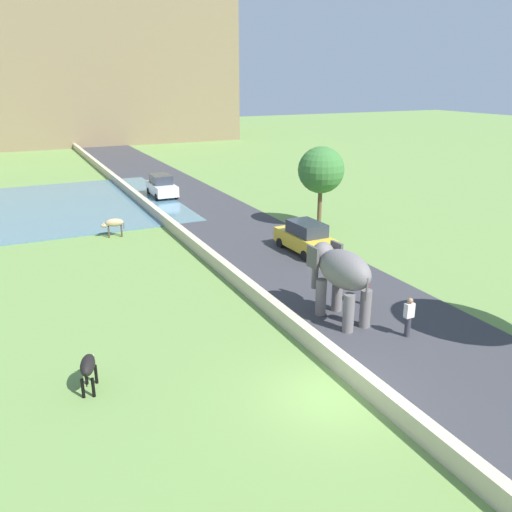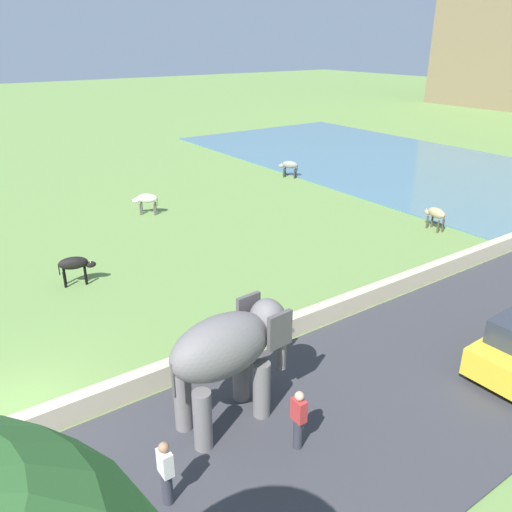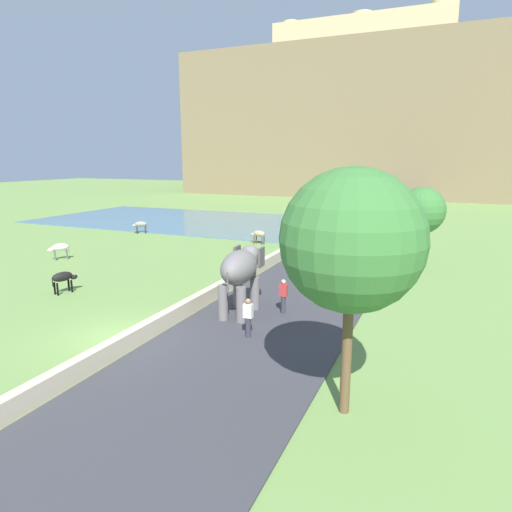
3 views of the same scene
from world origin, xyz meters
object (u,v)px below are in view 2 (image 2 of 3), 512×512
object	(u,v)px
cow_tan	(436,214)
cow_white	(146,199)
elephant	(229,350)
person_beside_elephant	(298,419)
cow_black	(75,264)
person_trailing	(166,472)
cow_grey	(289,165)

from	to	relation	value
cow_tan	cow_white	bearing A→B (deg)	-134.36
elephant	cow_tan	bearing A→B (deg)	110.30
elephant	person_beside_elephant	xyz separation A→B (m)	(1.77, 0.71, -1.16)
cow_black	cow_tan	distance (m)	17.02
person_beside_elephant	cow_white	distance (m)	18.59
person_beside_elephant	cow_white	world-z (taller)	person_beside_elephant
person_trailing	cow_white	distance (m)	19.26
person_beside_elephant	cow_white	size ratio (longest dim) A/B	1.26
cow_black	cow_tan	size ratio (longest dim) A/B	1.00
elephant	cow_black	bearing A→B (deg)	-175.37
cow_black	cow_white	distance (m)	8.64
cow_grey	person_beside_elephant	bearing A→B (deg)	-37.99
cow_grey	cow_tan	size ratio (longest dim) A/B	0.95
person_trailing	cow_tan	distance (m)	19.56
elephant	person_beside_elephant	size ratio (longest dim) A/B	2.16
person_beside_elephant	cow_tan	distance (m)	16.82
cow_tan	person_trailing	bearing A→B (deg)	-68.21
cow_grey	cow_black	bearing A→B (deg)	-64.26
cow_grey	cow_black	distance (m)	18.94
cow_black	cow_white	world-z (taller)	same
elephant	cow_white	bearing A→B (deg)	163.03
person_beside_elephant	cow_black	size ratio (longest dim) A/B	1.15
cow_grey	cow_white	distance (m)	11.42
cow_tan	elephant	bearing A→B (deg)	-69.70
cow_black	elephant	bearing A→B (deg)	4.63
person_beside_elephant	cow_grey	bearing A→B (deg)	142.01
person_beside_elephant	person_trailing	size ratio (longest dim) A/B	1.00
cow_grey	cow_black	xyz separation A→B (m)	(8.22, -17.06, 0.00)
elephant	cow_grey	distance (m)	24.38
cow_white	person_trailing	bearing A→B (deg)	-22.67
elephant	person_beside_elephant	bearing A→B (deg)	21.95
person_trailing	cow_tan	world-z (taller)	person_trailing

